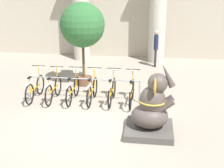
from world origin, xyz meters
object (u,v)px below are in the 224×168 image
bicycle_3 (92,90)px  elephant_statue (152,110)px  bicycle_1 (54,88)px  bicycle_0 (35,87)px  bicycle_5 (132,92)px  person_pedestrian (156,45)px  bicycle_4 (112,90)px  bicycle_2 (73,89)px  potted_tree (83,27)px

bicycle_3 → elephant_statue: (2.00, -2.05, 0.24)m
bicycle_1 → bicycle_0: bearing=177.9°
bicycle_5 → person_pedestrian: person_pedestrian is taller
bicycle_0 → person_pedestrian: person_pedestrian is taller
bicycle_4 → person_pedestrian: 5.02m
bicycle_3 → person_pedestrian: person_pedestrian is taller
bicycle_2 → bicycle_0: bearing=-179.5°
elephant_statue → potted_tree: size_ratio=0.62×
bicycle_0 → bicycle_5: 3.31m
person_pedestrian → potted_tree: bearing=-131.7°
bicycle_3 → bicycle_4: (0.66, 0.02, 0.00)m
potted_tree → bicycle_1: bearing=-110.0°
bicycle_0 → bicycle_1: (0.66, -0.02, 0.00)m
bicycle_5 → bicycle_0: bearing=180.0°
bicycle_0 → elephant_statue: bearing=-27.0°
bicycle_5 → potted_tree: potted_tree is taller
bicycle_1 → bicycle_4: 1.99m
elephant_statue → person_pedestrian: (0.06, 6.86, 0.39)m
bicycle_5 → elephant_statue: (0.68, -2.04, 0.24)m
bicycle_5 → person_pedestrian: bearing=81.3°
bicycle_5 → elephant_statue: elephant_statue is taller
potted_tree → bicycle_2: bearing=-89.4°
bicycle_1 → bicycle_2: size_ratio=1.00×
bicycle_1 → potted_tree: 2.64m
bicycle_2 → bicycle_3: (0.66, 0.00, 0.00)m
bicycle_3 → bicycle_0: bearing=-179.6°
bicycle_0 → bicycle_1: 0.66m
bicycle_3 → potted_tree: size_ratio=0.54×
bicycle_1 → person_pedestrian: bearing=55.0°
bicycle_5 → bicycle_2: bearing=179.7°
bicycle_0 → bicycle_4: 2.65m
bicycle_0 → bicycle_2: same height
person_pedestrian → bicycle_4: bearing=-106.3°
elephant_statue → person_pedestrian: bearing=89.5°
bicycle_4 → bicycle_1: bearing=-178.2°
bicycle_0 → bicycle_2: size_ratio=1.00×
bicycle_4 → elephant_statue: (1.34, -2.07, 0.24)m
bicycle_5 → person_pedestrian: (0.74, 4.82, 0.63)m
bicycle_5 → potted_tree: size_ratio=0.54×
bicycle_5 → person_pedestrian: size_ratio=0.98×
bicycle_0 → elephant_statue: (3.99, -2.04, 0.24)m
bicycle_4 → person_pedestrian: person_pedestrian is taller
bicycle_1 → elephant_statue: size_ratio=0.87×
bicycle_4 → bicycle_5: size_ratio=1.00×
bicycle_2 → elephant_statue: bearing=-37.5°
bicycle_1 → bicycle_4: bearing=1.8°
bicycle_1 → person_pedestrian: person_pedestrian is taller
bicycle_3 → bicycle_4: same height
bicycle_0 → person_pedestrian: (4.05, 4.82, 0.63)m
bicycle_4 → bicycle_5: 0.66m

